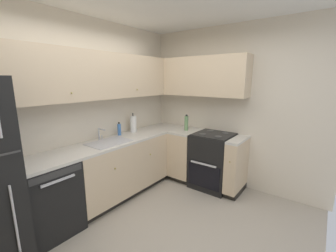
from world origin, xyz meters
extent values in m
cube|color=#A89E8E|center=(0.00, 0.00, -0.01)|extent=(3.67, 2.96, 0.02)
cube|color=beige|center=(0.00, 1.51, 1.32)|extent=(3.77, 0.05, 2.65)
cube|color=beige|center=(1.86, 0.00, 1.32)|extent=(0.05, 3.06, 2.65)
cylinder|color=silver|center=(-1.14, 0.74, 0.60)|extent=(0.02, 0.02, 0.66)
cube|color=black|center=(-0.68, 1.18, 0.44)|extent=(0.60, 0.60, 0.87)
cube|color=#333333|center=(-0.68, 0.88, 0.82)|extent=(0.55, 0.01, 0.07)
cube|color=silver|center=(-0.68, 0.86, 0.75)|extent=(0.36, 0.02, 0.02)
cube|color=beige|center=(0.43, 1.18, 0.48)|extent=(1.61, 0.60, 0.78)
cube|color=black|center=(0.43, 1.21, 0.04)|extent=(1.61, 0.54, 0.09)
sphere|color=tan|center=(0.08, 0.87, 0.63)|extent=(0.02, 0.02, 0.02)
sphere|color=tan|center=(0.78, 0.87, 0.63)|extent=(0.02, 0.02, 0.02)
cube|color=beige|center=(0.43, 1.18, 0.89)|extent=(2.81, 0.60, 0.03)
cube|color=beige|center=(1.53, 0.68, 0.48)|extent=(0.60, 0.41, 0.78)
cube|color=black|center=(1.56, 0.68, 0.04)|extent=(0.54, 0.41, 0.09)
cube|color=beige|center=(1.53, -0.26, 0.48)|extent=(0.60, 0.19, 0.78)
cube|color=black|center=(1.56, -0.26, 0.04)|extent=(0.54, 0.19, 0.09)
sphere|color=tan|center=(1.22, -0.26, 0.63)|extent=(0.02, 0.02, 0.02)
cube|color=beige|center=(1.53, 0.68, 0.89)|extent=(0.60, 0.41, 0.03)
cube|color=beige|center=(1.53, -0.26, 0.89)|extent=(0.60, 0.19, 0.03)
cube|color=black|center=(1.55, 0.15, 0.45)|extent=(0.64, 0.62, 0.91)
cube|color=black|center=(1.23, 0.15, 0.29)|extent=(0.02, 0.55, 0.38)
cube|color=silver|center=(1.21, 0.15, 0.50)|extent=(0.02, 0.43, 0.02)
cube|color=black|center=(1.55, 0.15, 0.91)|extent=(0.59, 0.60, 0.01)
cube|color=black|center=(1.86, 0.15, 0.98)|extent=(0.03, 0.60, 0.15)
cylinder|color=#4C4C4C|center=(1.41, 0.01, 0.92)|extent=(0.11, 0.11, 0.01)
cylinder|color=#4C4C4C|center=(1.41, 0.29, 0.92)|extent=(0.11, 0.11, 0.01)
cylinder|color=#4C4C4C|center=(1.69, 0.01, 0.92)|extent=(0.11, 0.11, 0.01)
cylinder|color=#4C4C4C|center=(1.69, 0.29, 0.92)|extent=(0.11, 0.11, 0.01)
cube|color=beige|center=(0.27, 1.32, 1.84)|extent=(2.49, 0.32, 0.65)
sphere|color=tan|center=(-0.28, 1.15, 1.63)|extent=(0.02, 0.02, 0.02)
sphere|color=tan|center=(0.82, 1.15, 1.63)|extent=(0.02, 0.02, 0.02)
cube|color=beige|center=(1.67, 0.59, 1.84)|extent=(0.32, 1.79, 0.65)
cube|color=#B7B7BC|center=(0.22, 1.15, 0.91)|extent=(0.59, 0.40, 0.01)
cube|color=gray|center=(0.22, 1.15, 0.86)|extent=(0.54, 0.36, 0.09)
cube|color=#99999E|center=(0.22, 1.15, 0.87)|extent=(0.02, 0.35, 0.06)
cylinder|color=silver|center=(0.22, 1.38, 1.00)|extent=(0.02, 0.02, 0.18)
cylinder|color=silver|center=(0.22, 1.31, 1.08)|extent=(0.02, 0.15, 0.02)
cylinder|color=silver|center=(0.27, 1.38, 0.94)|extent=(0.02, 0.02, 0.06)
cylinder|color=#3F72BF|center=(0.59, 1.36, 1.00)|extent=(0.06, 0.06, 0.19)
cylinder|color=#262626|center=(0.59, 1.36, 1.11)|extent=(0.03, 0.03, 0.03)
cylinder|color=white|center=(0.89, 1.34, 1.04)|extent=(0.11, 0.11, 0.28)
cylinder|color=#3F3F3F|center=(0.89, 1.34, 1.06)|extent=(0.02, 0.02, 0.34)
cylinder|color=#729E66|center=(1.53, 0.68, 1.03)|extent=(0.07, 0.07, 0.26)
cylinder|color=black|center=(1.53, 0.68, 1.18)|extent=(0.04, 0.04, 0.02)
camera|label=1|loc=(-1.68, -1.33, 1.79)|focal=23.33mm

